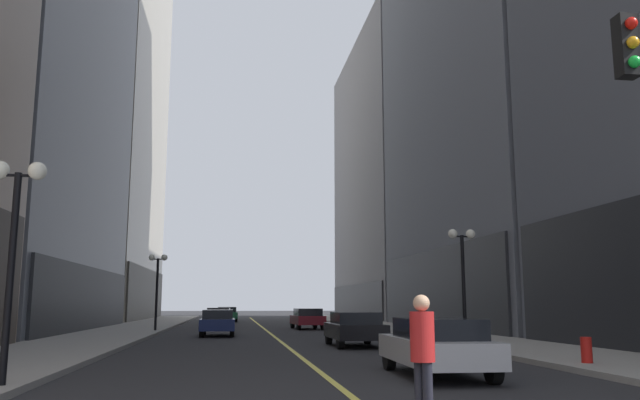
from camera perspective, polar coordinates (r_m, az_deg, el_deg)
The scene contains 18 objects.
ground_plane at distance 39.63m, azimuth -4.88°, elevation -11.70°, with size 200.00×200.00×0.00m, color #262628.
sidewalk_left at distance 40.03m, azimuth -16.98°, elevation -11.21°, with size 4.50×78.00×0.15m, color gray.
sidewalk_right at distance 40.92m, azimuth 6.98°, elevation -11.49°, with size 4.50×78.00×0.15m, color gray.
lane_centre_stripe at distance 39.63m, azimuth -4.88°, elevation -11.70°, with size 0.16×70.00×0.01m, color #E5D64C.
building_left_mid at distance 43.59m, azimuth -25.93°, elevation 10.28°, with size 10.56×24.00×31.34m.
building_left_far at distance 70.91m, azimuth -20.83°, elevation 11.68°, with size 15.43×26.00×52.85m.
building_right_far at distance 68.31m, azimuth 7.66°, elevation 1.78°, with size 11.21×26.00×29.58m.
car_silver at distance 15.04m, azimuth 10.51°, elevation -12.78°, with size 1.84×4.39×1.32m.
car_black at distance 25.03m, azimuth 3.17°, elevation -11.48°, with size 1.86×4.06×1.32m.
car_navy at distance 33.40m, azimuth -9.26°, elevation -10.83°, with size 1.73×4.15×1.32m.
car_maroon at distance 41.39m, azimuth -1.15°, elevation -10.64°, with size 1.94×4.09×1.32m.
car_red at distance 48.08m, azimuth -9.18°, elevation -10.34°, with size 1.94×4.07×1.32m.
car_green at distance 58.16m, azimuth -8.44°, elevation -10.16°, with size 1.91×4.35×1.32m.
pedestrian_in_red_jacket at distance 9.05m, azimuth 9.28°, elevation -13.14°, with size 0.46×0.46×1.78m.
street_lamp_left_near at distance 13.61m, azimuth -25.93°, elevation -1.67°, with size 1.06×0.36×4.43m.
street_lamp_left_far at distance 37.29m, azimuth -14.52°, elevation -6.59°, with size 1.06×0.36×4.43m.
street_lamp_right_mid at distance 24.32m, azimuth 12.80°, elevation -5.34°, with size 1.06×0.36×4.43m.
fire_hydrant_right at distance 17.98m, azimuth 23.02°, elevation -12.64°, with size 0.28×0.28×0.80m, color red.
Camera 1 is at (-2.19, -4.54, 1.66)m, focal length 35.30 mm.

